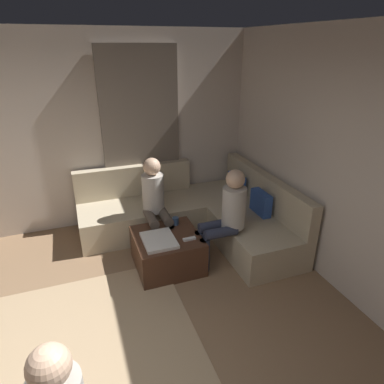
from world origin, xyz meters
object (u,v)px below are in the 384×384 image
sectional_couch (197,214)px  coffee_mug (176,221)px  person_on_couch_side (155,201)px  game_remote (189,239)px  ottoman (167,251)px  person_on_couch_back (226,214)px

sectional_couch → coffee_mug: 0.64m
coffee_mug → person_on_couch_side: 0.37m
game_remote → person_on_couch_side: size_ratio=0.12×
person_on_couch_side → ottoman: bearing=90.4°
game_remote → person_on_couch_side: 0.73m
game_remote → person_on_couch_back: person_on_couch_back is taller
coffee_mug → ottoman: bearing=-39.3°
ottoman → person_on_couch_side: bearing=-179.6°
sectional_couch → game_remote: (0.81, -0.41, 0.15)m
person_on_couch_side → person_on_couch_back: bearing=137.1°
game_remote → sectional_couch: bearing=153.0°
ottoman → person_on_couch_back: size_ratio=0.63×
coffee_mug → game_remote: 0.40m
ottoman → coffee_mug: coffee_mug is taller
sectional_couch → person_on_couch_side: size_ratio=2.12×
sectional_couch → ottoman: size_ratio=3.36×
sectional_couch → person_on_couch_side: 0.75m
sectional_couch → ottoman: 0.89m
ottoman → person_on_couch_side: person_on_couch_side is taller
sectional_couch → person_on_couch_back: (0.79, 0.06, 0.38)m
coffee_mug → person_on_couch_back: size_ratio=0.08×
sectional_couch → coffee_mug: sectional_couch is taller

